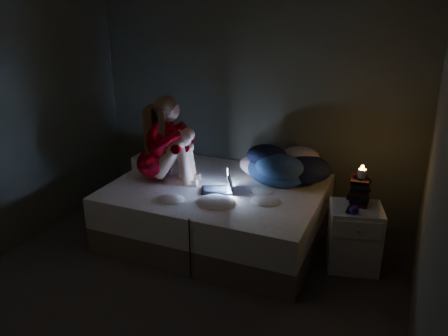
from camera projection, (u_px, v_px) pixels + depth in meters
The scene contains 13 objects.
floor at pixel (171, 300), 3.70m from camera, with size 3.60×3.80×0.02m, color #2B2726.
wall_back at pixel (253, 96), 4.87m from camera, with size 3.60×0.02×2.60m, color #4D5043.
wall_right at pixel (441, 187), 2.57m from camera, with size 0.02×3.80×2.60m, color #4D5043.
bed at pixel (217, 211), 4.57m from camera, with size 2.03×1.52×0.56m, color #BBB6A9, non-canonical shape.
pillow at pixel (160, 162), 4.90m from camera, with size 0.49×0.35×0.14m, color white.
woman at pixel (154, 139), 4.45m from camera, with size 0.54×0.36×0.88m, color #9D000C, non-canonical shape.
laptop at pixel (217, 181), 4.31m from camera, with size 0.30×0.21×0.21m, color black, non-canonical shape.
clothes_pile at pixel (279, 163), 4.49m from camera, with size 0.67×0.53×0.40m, color navy, non-canonical shape.
nightstand at pixel (354, 237), 4.05m from camera, with size 0.44×0.39×0.59m, color silver.
book_stack at pixel (360, 191), 3.99m from camera, with size 0.19×0.25×0.23m, color black, non-canonical shape.
candle at pixel (362, 175), 3.94m from camera, with size 0.07×0.07×0.08m, color beige.
phone at pixel (349, 209), 3.90m from camera, with size 0.07×0.14×0.01m, color black.
blue_orb at pixel (350, 209), 3.83m from camera, with size 0.08×0.08×0.08m, color #140D4D.
Camera 1 is at (1.60, -2.66, 2.32)m, focal length 36.43 mm.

